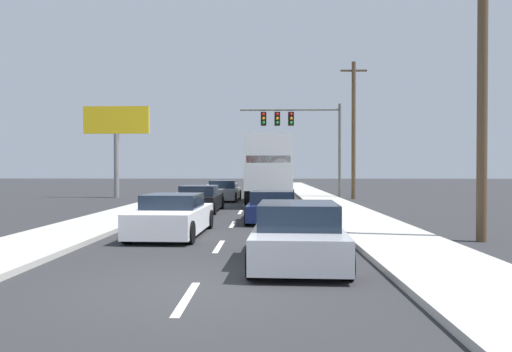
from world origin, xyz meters
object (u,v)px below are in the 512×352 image
object	(u,v)px
car_white	(173,216)
car_silver	(298,235)
roadside_billboard	(116,131)
box_truck	(270,167)
car_navy	(272,207)
utility_pole_mid	(354,128)
car_gray	(224,191)
traffic_signal_mast	(294,125)
car_black	(200,200)
utility_pole_near	(482,77)

from	to	relation	value
car_white	car_silver	xyz separation A→B (m)	(3.59, -4.22, 0.02)
roadside_billboard	box_truck	bearing A→B (deg)	-28.16
box_truck	car_silver	size ratio (longest dim) A/B	2.01
car_navy	utility_pole_mid	bearing A→B (deg)	67.87
car_navy	car_gray	bearing A→B (deg)	103.90
car_navy	roadside_billboard	distance (m)	18.99
traffic_signal_mast	car_silver	bearing A→B (deg)	-93.02
car_gray	car_white	size ratio (longest dim) A/B	0.96
car_black	utility_pole_mid	distance (m)	14.25
box_truck	utility_pole_near	distance (m)	15.53
car_silver	car_black	bearing A→B (deg)	107.57
car_silver	traffic_signal_mast	distance (m)	24.16
car_silver	traffic_signal_mast	xyz separation A→B (m)	(1.25, 23.69, 4.58)
car_gray	car_navy	size ratio (longest dim) A/B	1.04
box_truck	utility_pole_mid	world-z (taller)	utility_pole_mid
traffic_signal_mast	utility_pole_mid	bearing A→B (deg)	-18.71
box_truck	roadside_billboard	world-z (taller)	roadside_billboard
box_truck	roadside_billboard	xyz separation A→B (m)	(-10.91, 5.84, 2.56)
traffic_signal_mast	roadside_billboard	bearing A→B (deg)	-177.48
car_black	utility_pole_mid	xyz separation A→B (m)	(9.15, 10.06, 4.25)
car_gray	car_white	bearing A→B (deg)	-90.34
car_white	car_silver	size ratio (longest dim) A/B	1.05
car_silver	roadside_billboard	size ratio (longest dim) A/B	0.66
car_silver	roadside_billboard	distance (m)	26.12
car_gray	roadside_billboard	size ratio (longest dim) A/B	0.67
car_navy	utility_pole_mid	world-z (taller)	utility_pole_mid
car_gray	car_navy	distance (m)	12.49
car_white	traffic_signal_mast	size ratio (longest dim) A/B	0.63
utility_pole_near	car_gray	bearing A→B (deg)	117.26
car_black	car_white	world-z (taller)	car_white
car_navy	roadside_billboard	bearing A→B (deg)	126.10
car_navy	utility_pole_near	bearing A→B (deg)	-40.81
box_truck	car_navy	size ratio (longest dim) A/B	2.07
car_white	car_navy	distance (m)	5.01
car_silver	traffic_signal_mast	world-z (taller)	traffic_signal_mast
box_truck	roadside_billboard	size ratio (longest dim) A/B	1.33
car_navy	traffic_signal_mast	world-z (taller)	traffic_signal_mast
car_white	utility_pole_mid	world-z (taller)	utility_pole_mid
box_truck	car_navy	xyz separation A→B (m)	(-0.00, -9.12, -1.64)
box_truck	traffic_signal_mast	bearing A→B (deg)	74.79
utility_pole_mid	box_truck	bearing A→B (deg)	-138.82
utility_pole_near	utility_pole_mid	size ratio (longest dim) A/B	0.95
roadside_billboard	car_gray	bearing A→B (deg)	-19.75
traffic_signal_mast	roadside_billboard	world-z (taller)	traffic_signal_mast
car_white	car_navy	xyz separation A→B (m)	(3.09, 3.95, -0.04)
car_gray	utility_pole_mid	world-z (taller)	utility_pole_mid
box_truck	traffic_signal_mast	world-z (taller)	traffic_signal_mast
car_gray	car_silver	world-z (taller)	car_silver
utility_pole_near	box_truck	bearing A→B (deg)	112.42
car_gray	traffic_signal_mast	distance (m)	7.43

